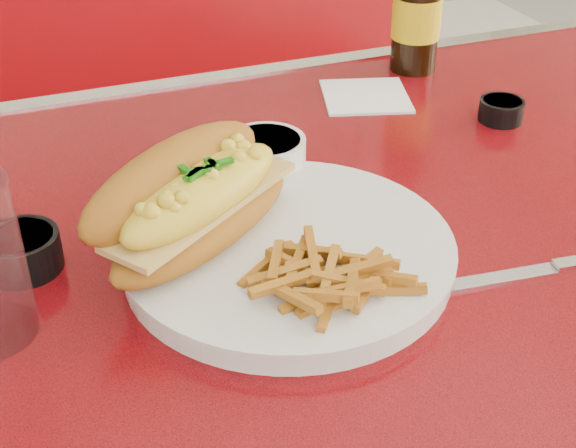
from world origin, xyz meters
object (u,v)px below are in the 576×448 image
object	(u,v)px
dinner_plate	(288,252)
sauce_cup_left	(21,250)
beer_bottle	(418,0)
fork	(298,280)
booth_bench_far	(171,226)
diner_table	(340,367)
knife	(545,269)
mac_hoagie	(193,198)
gravy_ramekin	(266,157)
sauce_cup_right	(501,109)

from	to	relation	value
dinner_plate	sauce_cup_left	distance (m)	0.23
beer_bottle	fork	bearing A→B (deg)	-128.79
booth_bench_far	beer_bottle	distance (m)	0.79
diner_table	knife	distance (m)	0.24
mac_hoagie	sauce_cup_left	size ratio (longest dim) A/B	3.05
dinner_plate	beer_bottle	world-z (taller)	beer_bottle
diner_table	beer_bottle	world-z (taller)	beer_bottle
mac_hoagie	gravy_ramekin	distance (m)	0.16
dinner_plate	gravy_ramekin	size ratio (longest dim) A/B	3.92
booth_bench_far	sauce_cup_right	world-z (taller)	booth_bench_far
mac_hoagie	sauce_cup_right	world-z (taller)	mac_hoagie
booth_bench_far	diner_table	bearing A→B (deg)	-90.00
fork	knife	world-z (taller)	fork
gravy_ramekin	knife	xyz separation A→B (m)	(0.17, -0.24, -0.02)
sauce_cup_left	knife	size ratio (longest dim) A/B	0.39
diner_table	dinner_plate	world-z (taller)	dinner_plate
booth_bench_far	fork	bearing A→B (deg)	-94.92
diner_table	mac_hoagie	bearing A→B (deg)	172.14
gravy_ramekin	fork	bearing A→B (deg)	-102.37
diner_table	booth_bench_far	xyz separation A→B (m)	(0.00, 0.81, -0.32)
dinner_plate	fork	xyz separation A→B (m)	(-0.01, -0.05, 0.01)
knife	mac_hoagie	bearing A→B (deg)	160.87
mac_hoagie	diner_table	bearing A→B (deg)	-42.61
booth_bench_far	beer_bottle	size ratio (longest dim) A/B	4.84
dinner_plate	knife	world-z (taller)	dinner_plate
mac_hoagie	sauce_cup_right	bearing A→B (deg)	-15.86
gravy_ramekin	knife	distance (m)	0.29
fork	mac_hoagie	bearing A→B (deg)	37.92
mac_hoagie	beer_bottle	bearing A→B (deg)	4.55
gravy_ramekin	beer_bottle	distance (m)	0.36
dinner_plate	fork	distance (m)	0.05
sauce_cup_right	fork	bearing A→B (deg)	-146.59
fork	sauce_cup_right	world-z (taller)	sauce_cup_right
diner_table	mac_hoagie	size ratio (longest dim) A/B	5.19
gravy_ramekin	dinner_plate	bearing A→B (deg)	-102.44
dinner_plate	sauce_cup_right	size ratio (longest dim) A/B	5.39
dinner_plate	gravy_ramekin	distance (m)	0.15
mac_hoagie	gravy_ramekin	size ratio (longest dim) A/B	2.57
fork	gravy_ramekin	xyz separation A→B (m)	(0.04, 0.20, 0.00)
gravy_ramekin	sauce_cup_right	bearing A→B (deg)	5.61
sauce_cup_right	beer_bottle	distance (m)	0.19
knife	dinner_plate	bearing A→B (deg)	161.51
dinner_plate	sauce_cup_right	distance (m)	0.38
booth_bench_far	gravy_ramekin	xyz separation A→B (m)	(-0.03, -0.68, 0.51)
mac_hoagie	beer_bottle	distance (m)	0.50
booth_bench_far	dinner_plate	bearing A→B (deg)	-94.45
gravy_ramekin	sauce_cup_left	distance (m)	0.26
booth_bench_far	gravy_ramekin	bearing A→B (deg)	-92.71
booth_bench_far	sauce_cup_left	distance (m)	0.95
sauce_cup_left	beer_bottle	bearing A→B (deg)	27.69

